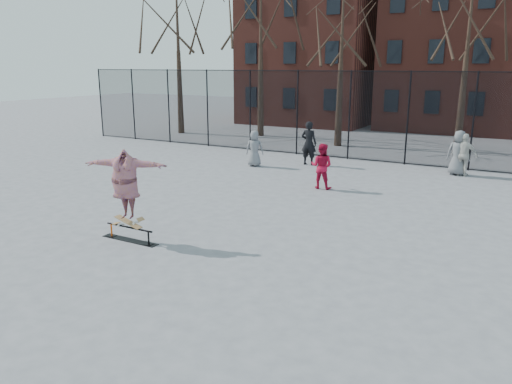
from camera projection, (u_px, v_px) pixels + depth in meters
The scene contains 11 objects.
ground at pixel (215, 255), 11.41m from camera, with size 100.00×100.00×0.00m, color slate.
skate_rail at pixel (130, 235), 12.32m from camera, with size 1.65×0.25×0.36m.
skateboard at pixel (128, 224), 12.26m from camera, with size 0.84×0.20×0.10m, color olive, non-canonical shape.
skater at pixel (126, 189), 12.04m from camera, with size 2.08×0.57×1.69m, color #403585.
bystander_grey at pixel (254, 148), 21.25m from camera, with size 0.75×0.49×1.53m, color slate.
bystander_black at pixel (309, 143), 21.50m from camera, with size 0.69×0.45×1.89m, color black.
bystander_red at pixel (322, 166), 17.38m from camera, with size 0.77×0.60×1.59m, color #B00F2F.
bystander_white at pixel (464, 155), 19.31m from camera, with size 0.98×0.41×1.67m, color beige.
bystander_extra at pixel (458, 153), 19.50m from camera, with size 0.86×0.56×1.76m, color slate.
fence at pixel (380, 116), 21.87m from camera, with size 34.03×0.07×4.00m.
rowhouses at pixel (453, 35), 31.49m from camera, with size 29.00×7.00×13.00m.
Camera 1 is at (6.09, -8.84, 4.22)m, focal length 35.00 mm.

